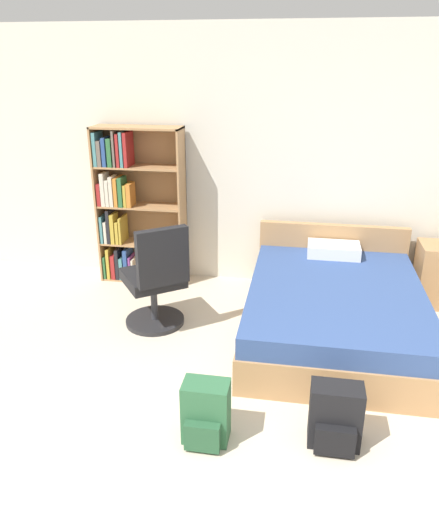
% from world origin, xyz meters
% --- Properties ---
extents(wall_back, '(9.00, 0.06, 2.60)m').
position_xyz_m(wall_back, '(0.00, 3.23, 1.30)').
color(wall_back, silver).
rests_on(wall_back, ground_plane).
extents(bookshelf, '(0.91, 0.30, 1.64)m').
position_xyz_m(bookshelf, '(-1.76, 3.02, 0.82)').
color(bookshelf, '#AD7F51').
rests_on(bookshelf, ground_plane).
extents(bed, '(1.48, 1.99, 0.71)m').
position_xyz_m(bed, '(0.36, 2.18, 0.24)').
color(bed, '#AD7F51').
rests_on(bed, ground_plane).
extents(office_chair, '(0.70, 0.72, 0.99)m').
position_xyz_m(office_chair, '(-1.18, 2.00, 0.45)').
color(office_chair, '#232326').
rests_on(office_chair, ground_plane).
extents(backpack_black, '(0.32, 0.25, 0.42)m').
position_xyz_m(backpack_black, '(0.32, 0.77, 0.20)').
color(backpack_black, black).
rests_on(backpack_black, ground_plane).
extents(backpack_green, '(0.29, 0.25, 0.41)m').
position_xyz_m(backpack_green, '(-0.48, 0.67, 0.20)').
color(backpack_green, '#2D603D').
rests_on(backpack_green, ground_plane).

